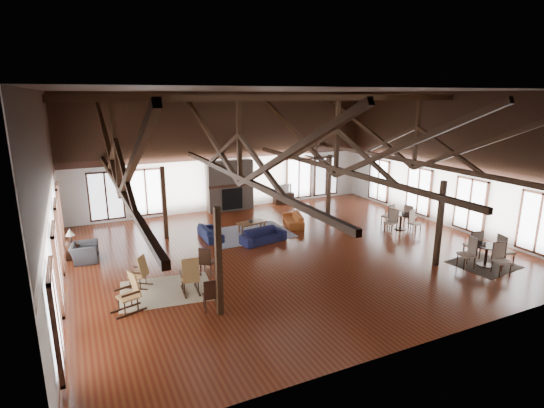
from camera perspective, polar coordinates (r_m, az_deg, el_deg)
name	(u,v)px	position (r m, az deg, el deg)	size (l,w,h in m)	color
floor	(290,251)	(16.53, 2.38, -6.28)	(16.00, 16.00, 0.00)	#5A2713
ceiling	(291,90)	(15.46, 2.62, 15.00)	(16.00, 14.00, 0.02)	black
wall_back	(227,152)	(22.07, -6.09, 6.98)	(16.00, 0.02, 6.00)	white
wall_front	(435,226)	(10.25, 21.12, -2.73)	(16.00, 0.02, 6.00)	white
wall_left	(48,196)	(13.97, -27.93, 0.97)	(0.02, 14.00, 6.00)	white
wall_right	(448,160)	(20.67, 22.60, 5.44)	(0.02, 14.00, 6.00)	white
roof_truss	(291,147)	(15.56, 2.53, 7.73)	(15.60, 14.07, 3.14)	black
post_grid	(290,213)	(16.05, 2.43, -1.18)	(8.16, 7.16, 3.05)	black
fireplace	(230,186)	(22.06, -5.69, 2.47)	(2.50, 0.69, 2.60)	#756559
ceiling_fan	(317,157)	(14.99, 6.02, 6.26)	(1.60, 1.60, 0.75)	black
sofa_navy_front	(263,236)	(17.35, -1.20, -4.28)	(1.90, 0.74, 0.55)	#141639
sofa_navy_left	(210,233)	(17.99, -8.29, -3.82)	(0.68, 1.73, 0.51)	#171D40
sofa_orange	(293,219)	(19.62, 2.88, -2.08)	(0.72, 1.83, 0.53)	#9F4D1E
coffee_table	(252,223)	(18.55, -2.74, -2.58)	(1.34, 0.87, 0.47)	brown
vase	(251,220)	(18.39, -2.85, -2.22)	(0.19, 0.19, 0.20)	#B2B2B2
armchair	(84,253)	(16.83, -23.91, -5.98)	(0.89, 1.02, 0.66)	#2A2A2C
side_table_lamp	(72,247)	(17.24, -25.33, -5.29)	(0.45, 0.45, 1.15)	black
rocking_chair_a	(140,273)	(13.99, -17.31, -8.79)	(0.90, 0.82, 1.04)	#A5773E
rocking_chair_b	(190,277)	(13.19, -10.92, -9.56)	(0.55, 0.93, 1.15)	#A5773E
rocking_chair_c	(131,293)	(12.64, -18.44, -11.25)	(0.97, 0.70, 1.13)	#A5773E
side_chair_a	(206,260)	(14.26, -8.85, -7.39)	(0.60, 0.60, 1.01)	black
side_chair_b	(211,293)	(12.05, -8.23, -11.77)	(0.46, 0.46, 0.97)	black
cafe_table_near	(487,251)	(16.72, 26.89, -5.71)	(2.10, 2.10, 1.07)	black
cafe_table_far	(401,218)	(19.78, 16.94, -1.87)	(1.95, 1.95, 1.00)	black
cup_near	(485,244)	(16.59, 26.67, -4.79)	(0.12, 0.12, 0.10)	#B2B2B2
cup_far	(403,213)	(19.70, 17.22, -1.15)	(0.12, 0.12, 0.10)	#B2B2B2
tv_console	(284,198)	(23.58, 1.57, 0.81)	(1.13, 0.42, 0.56)	black
television	(284,189)	(23.46, 1.58, 2.08)	(0.88, 0.12, 0.51)	#B2B2B2
rug_tan	(167,290)	(13.73, -14.00, -11.21)	(2.74, 2.15, 0.01)	tan
rug_navy	(249,233)	(18.49, -3.11, -3.98)	(3.49, 2.62, 0.01)	#1B214D
rug_dark	(484,264)	(16.99, 26.58, -7.28)	(2.00, 1.82, 0.01)	black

